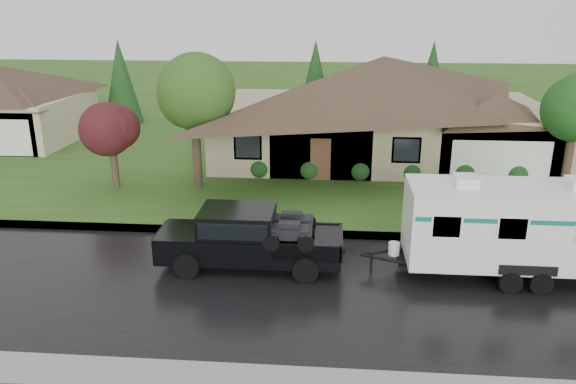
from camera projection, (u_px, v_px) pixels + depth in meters
name	position (u px, v px, depth m)	size (l,w,h in m)	color
ground	(348.00, 262.00, 19.37)	(140.00, 140.00, 0.00)	#2C531A
road	(350.00, 290.00, 17.48)	(140.00, 8.00, 0.01)	black
curb	(347.00, 235.00, 21.47)	(140.00, 0.50, 0.15)	gray
lawn	(344.00, 152.00, 33.51)	(140.00, 26.00, 0.15)	#2C531A
house_main	(387.00, 96.00, 31.11)	(19.44, 10.80, 6.90)	tan
tree_left_green	(194.00, 98.00, 25.60)	(3.68, 3.68, 6.09)	#382B1E
tree_red	(111.00, 126.00, 25.86)	(2.57, 2.57, 4.26)	#382B1E
tree_right_green	(576.00, 110.00, 25.60)	(3.22, 3.22, 5.33)	#382B1E
shrub_row	(386.00, 170.00, 27.79)	(13.60, 1.00, 1.00)	#143814
pickup_truck	(247.00, 236.00, 18.77)	(6.10, 2.32, 2.03)	black
travel_trailer	(520.00, 225.00, 17.86)	(7.52, 2.64, 3.37)	white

